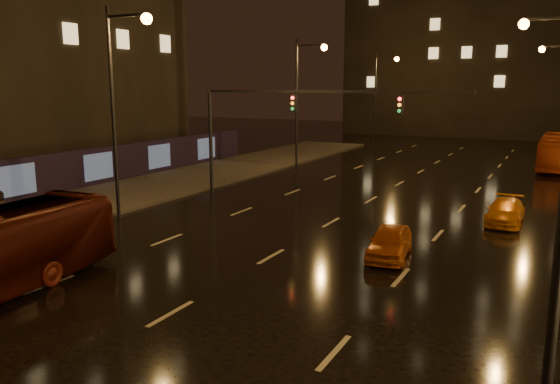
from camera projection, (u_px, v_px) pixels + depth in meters
name	position (u px, v px, depth m)	size (l,w,h in m)	color
ground	(359.00, 206.00, 29.43)	(140.00, 140.00, 0.00)	black
sidewalk_left	(106.00, 198.00, 31.20)	(7.00, 70.00, 0.15)	#38332D
hoarding_left	(14.00, 181.00, 30.04)	(0.30, 46.00, 2.50)	black
traffic_signal	(276.00, 116.00, 30.83)	(15.31, 0.32, 6.20)	black
streetlight_right	(528.00, 81.00, 8.49)	(2.64, 0.50, 10.00)	black
bus_curb	(556.00, 152.00, 42.71)	(2.25, 9.62, 2.68)	#AC3A11
taxi_near	(390.00, 242.00, 20.54)	(1.43, 3.55, 1.21)	#BE5511
taxi_far	(505.00, 211.00, 25.74)	(1.57, 3.86, 1.12)	orange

